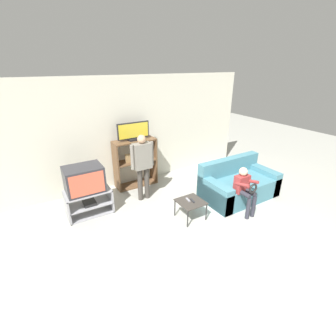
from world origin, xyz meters
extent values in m
plane|color=#ADADA3|center=(0.00, 0.00, 0.00)|extent=(18.00, 18.00, 0.00)
cube|color=silver|center=(0.00, 3.42, 1.30)|extent=(6.40, 0.06, 2.60)
cube|color=#939399|center=(-1.41, 2.51, 0.01)|extent=(0.88, 0.56, 0.02)
cube|color=#939399|center=(-1.41, 2.51, 0.22)|extent=(0.84, 0.56, 0.02)
cube|color=#939399|center=(-1.41, 2.51, 0.49)|extent=(0.88, 0.56, 0.02)
cube|color=#939399|center=(-1.83, 2.51, 0.25)|extent=(0.03, 0.56, 0.50)
cube|color=#939399|center=(-0.99, 2.51, 0.25)|extent=(0.03, 0.56, 0.50)
cube|color=black|center=(-1.41, 2.44, 0.26)|extent=(0.24, 0.28, 0.05)
cube|color=#2D2D33|center=(-1.43, 2.53, 0.76)|extent=(0.72, 0.53, 0.51)
cube|color=#D8593F|center=(-1.43, 2.26, 0.76)|extent=(0.64, 0.01, 0.43)
cube|color=brown|center=(-0.57, 3.15, 0.59)|extent=(0.03, 0.39, 1.18)
cube|color=brown|center=(0.42, 3.15, 0.59)|extent=(0.03, 0.39, 1.18)
cube|color=brown|center=(-0.07, 3.15, 0.02)|extent=(0.96, 0.39, 0.03)
cube|color=brown|center=(-0.07, 3.15, 0.65)|extent=(0.96, 0.39, 0.03)
cube|color=brown|center=(-0.07, 3.15, 1.16)|extent=(0.96, 0.39, 0.03)
cube|color=#9E7A4C|center=(-0.25, 3.09, 0.77)|extent=(0.18, 0.04, 0.22)
cube|color=black|center=(-0.08, 3.15, 1.20)|extent=(0.27, 0.20, 0.04)
cube|color=black|center=(-0.08, 3.15, 1.41)|extent=(0.78, 0.04, 0.38)
cube|color=yellow|center=(-0.08, 3.13, 1.41)|extent=(0.73, 0.01, 0.33)
cube|color=#38332D|center=(0.25, 1.28, 0.37)|extent=(0.49, 0.49, 0.02)
cylinder|color=black|center=(0.03, 1.06, 0.18)|extent=(0.02, 0.02, 0.36)
cylinder|color=black|center=(0.47, 1.06, 0.18)|extent=(0.02, 0.02, 0.36)
cylinder|color=black|center=(0.03, 1.50, 0.18)|extent=(0.02, 0.02, 0.36)
cylinder|color=black|center=(0.47, 1.50, 0.18)|extent=(0.02, 0.02, 0.36)
cube|color=#232328|center=(0.28, 1.27, 0.39)|extent=(0.06, 0.15, 0.02)
cube|color=gray|center=(0.22, 1.34, 0.39)|extent=(0.06, 0.15, 0.02)
cube|color=teal|center=(1.69, 1.39, 0.22)|extent=(1.69, 0.94, 0.44)
cube|color=teal|center=(1.69, 1.76, 0.64)|extent=(1.69, 0.20, 0.39)
cube|color=teal|center=(0.95, 1.39, 0.28)|extent=(0.22, 0.94, 0.56)
cube|color=teal|center=(2.43, 1.39, 0.28)|extent=(0.22, 0.94, 0.56)
cylinder|color=#3D3833|center=(-0.29, 2.44, 0.37)|extent=(0.11, 0.11, 0.75)
cylinder|color=#3D3833|center=(-0.12, 2.44, 0.37)|extent=(0.11, 0.11, 0.75)
cube|color=gray|center=(-0.21, 2.44, 1.03)|extent=(0.38, 0.20, 0.56)
cylinder|color=gray|center=(-0.43, 2.44, 1.04)|extent=(0.08, 0.08, 0.53)
cylinder|color=gray|center=(0.02, 2.44, 1.04)|extent=(0.08, 0.08, 0.53)
sphere|color=tan|center=(-0.21, 2.44, 1.40)|extent=(0.18, 0.18, 0.18)
cylinder|color=#2D2D38|center=(1.20, 0.68, 0.22)|extent=(0.08, 0.08, 0.44)
cylinder|color=#2D2D38|center=(1.35, 0.68, 0.22)|extent=(0.08, 0.08, 0.44)
cylinder|color=#2D2D38|center=(1.20, 0.83, 0.49)|extent=(0.09, 0.30, 0.09)
cylinder|color=#2D2D38|center=(1.35, 0.83, 0.49)|extent=(0.09, 0.30, 0.09)
cube|color=#993333|center=(1.27, 0.98, 0.62)|extent=(0.30, 0.17, 0.36)
cylinder|color=#993333|center=(1.14, 0.85, 0.69)|extent=(0.06, 0.31, 0.14)
cylinder|color=#993333|center=(1.41, 0.85, 0.69)|extent=(0.06, 0.31, 0.14)
sphere|color=beige|center=(1.27, 0.98, 0.89)|extent=(0.17, 0.17, 0.17)
torus|color=black|center=(1.27, 0.70, 0.64)|extent=(0.21, 0.04, 0.21)
camera|label=1|loc=(-2.22, -1.97, 2.83)|focal=26.00mm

